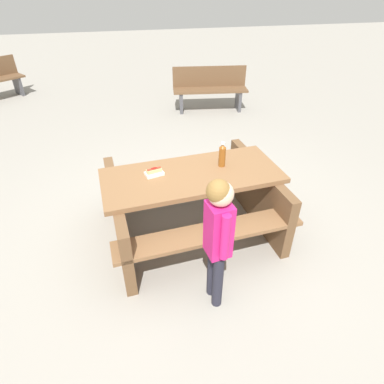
{
  "coord_description": "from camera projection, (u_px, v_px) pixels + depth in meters",
  "views": [
    {
      "loc": [
        0.6,
        2.69,
        2.43
      ],
      "look_at": [
        0.0,
        0.0,
        0.52
      ],
      "focal_mm": 30.03,
      "sensor_mm": 36.0,
      "label": 1
    }
  ],
  "objects": [
    {
      "name": "ground_plane",
      "position": [
        192.0,
        230.0,
        3.65
      ],
      "size": [
        30.0,
        30.0,
        0.0
      ],
      "primitive_type": "plane",
      "color": "gray",
      "rests_on": "ground"
    },
    {
      "name": "picnic_table",
      "position": [
        192.0,
        198.0,
        3.4
      ],
      "size": [
        1.91,
        1.54,
        0.75
      ],
      "color": "brown",
      "rests_on": "ground"
    },
    {
      "name": "soda_bottle",
      "position": [
        222.0,
        155.0,
        3.29
      ],
      "size": [
        0.07,
        0.07,
        0.27
      ],
      "color": "brown",
      "rests_on": "picnic_table"
    },
    {
      "name": "hotdog_tray",
      "position": [
        154.0,
        172.0,
        3.19
      ],
      "size": [
        0.2,
        0.15,
        0.08
      ],
      "color": "white",
      "rests_on": "picnic_table"
    },
    {
      "name": "child_in_coat",
      "position": [
        218.0,
        230.0,
        2.45
      ],
      "size": [
        0.2,
        0.31,
        1.26
      ],
      "color": "#262633",
      "rests_on": "ground"
    },
    {
      "name": "park_bench_near",
      "position": [
        210.0,
        88.0,
        6.57
      ],
      "size": [
        1.54,
        0.59,
        0.85
      ],
      "color": "brown",
      "rests_on": "ground"
    }
  ]
}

